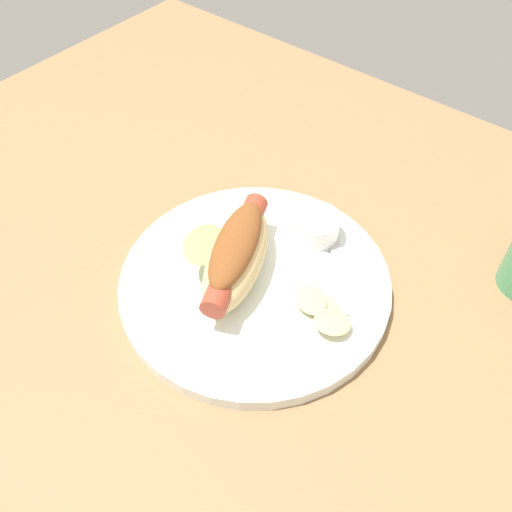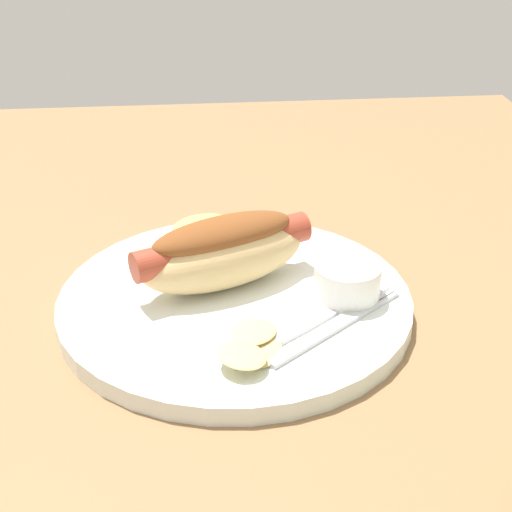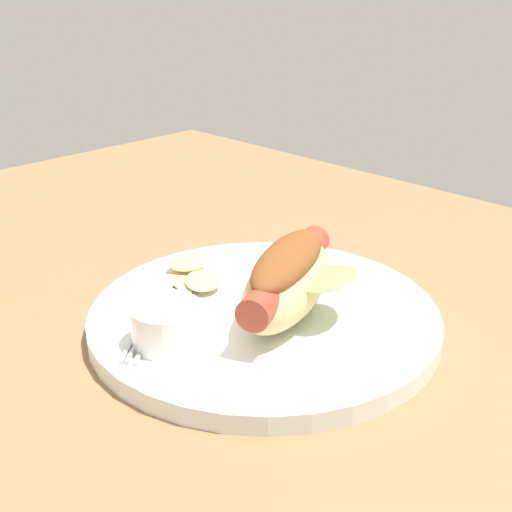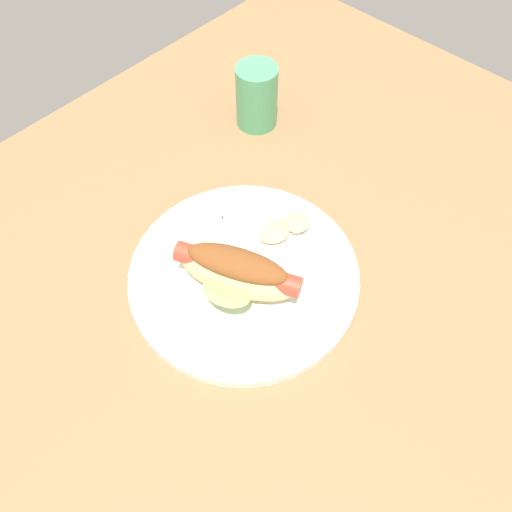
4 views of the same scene
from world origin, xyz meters
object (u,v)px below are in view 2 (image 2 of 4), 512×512
object	(u,v)px
hot_dog	(223,250)
knife	(305,324)
plate	(235,303)
sauce_ramekin	(347,283)
chips_pile	(250,346)
fork	(333,327)

from	to	relation	value
hot_dog	knife	xyz separation A→B (cm)	(7.24, 6.01, -3.15)
plate	sauce_ramekin	bearing A→B (deg)	80.57
knife	chips_pile	size ratio (longest dim) A/B	1.81
fork	plate	bearing A→B (deg)	102.29
sauce_ramekin	knife	distance (cm)	5.71
plate	fork	size ratio (longest dim) A/B	2.41
knife	chips_pile	xyz separation A→B (cm)	(3.25, -4.64, 0.54)
hot_dog	chips_pile	distance (cm)	10.89
chips_pile	fork	bearing A→B (deg)	111.33
sauce_ramekin	plate	bearing A→B (deg)	-99.43
chips_pile	hot_dog	bearing A→B (deg)	-172.54
hot_dog	fork	world-z (taller)	hot_dog
hot_dog	fork	bearing A→B (deg)	-67.15
knife	chips_pile	world-z (taller)	chips_pile
sauce_ramekin	fork	size ratio (longest dim) A/B	0.45
plate	fork	xyz separation A→B (cm)	(5.91, 7.30, 1.00)
hot_dog	chips_pile	xyz separation A→B (cm)	(10.49, 1.37, -2.61)
plate	hot_dog	world-z (taller)	hot_dog
hot_dog	fork	xyz separation A→B (cm)	(7.85, 8.13, -3.13)
hot_dog	knife	bearing A→B (deg)	-73.44
fork	chips_pile	world-z (taller)	chips_pile
hot_dog	sauce_ramekin	distance (cm)	10.80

